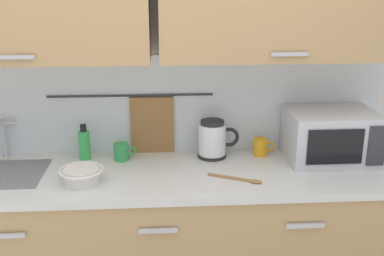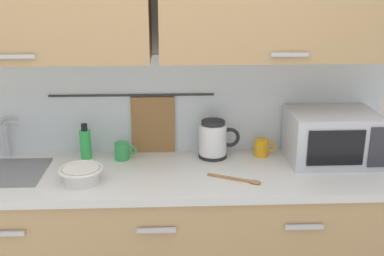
% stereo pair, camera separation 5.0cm
% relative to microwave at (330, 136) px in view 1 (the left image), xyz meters
% --- Properties ---
extents(counter_unit, '(2.53, 0.64, 0.90)m').
position_rel_microwave_xyz_m(counter_unit, '(-0.94, -0.11, -0.58)').
color(counter_unit, tan).
rests_on(counter_unit, ground).
extents(back_wall_assembly, '(3.70, 0.41, 2.50)m').
position_rel_microwave_xyz_m(back_wall_assembly, '(-0.93, 0.12, 0.49)').
color(back_wall_assembly, silver).
rests_on(back_wall_assembly, ground).
extents(sink_faucet, '(0.09, 0.17, 0.22)m').
position_rel_microwave_xyz_m(sink_faucet, '(-1.76, 0.12, 0.01)').
color(sink_faucet, '#B2B5BA').
rests_on(sink_faucet, counter_unit).
extents(microwave, '(0.46, 0.35, 0.27)m').
position_rel_microwave_xyz_m(microwave, '(0.00, 0.00, 0.00)').
color(microwave, silver).
rests_on(microwave, counter_unit).
extents(electric_kettle, '(0.23, 0.16, 0.21)m').
position_rel_microwave_xyz_m(electric_kettle, '(-0.62, 0.08, -0.03)').
color(electric_kettle, black).
rests_on(electric_kettle, counter_unit).
extents(dish_soap_bottle, '(0.06, 0.06, 0.20)m').
position_rel_microwave_xyz_m(dish_soap_bottle, '(-1.32, 0.09, -0.05)').
color(dish_soap_bottle, green).
rests_on(dish_soap_bottle, counter_unit).
extents(mug_near_sink, '(0.12, 0.08, 0.09)m').
position_rel_microwave_xyz_m(mug_near_sink, '(-1.12, 0.06, -0.09)').
color(mug_near_sink, green).
rests_on(mug_near_sink, counter_unit).
extents(mixing_bowl, '(0.21, 0.21, 0.08)m').
position_rel_microwave_xyz_m(mixing_bowl, '(-1.29, -0.23, -0.09)').
color(mixing_bowl, silver).
rests_on(mixing_bowl, counter_unit).
extents(mug_by_kettle, '(0.12, 0.08, 0.09)m').
position_rel_microwave_xyz_m(mug_by_kettle, '(-0.36, 0.08, -0.09)').
color(mug_by_kettle, orange).
rests_on(mug_by_kettle, counter_unit).
extents(wooden_spoon, '(0.26, 0.15, 0.01)m').
position_rel_microwave_xyz_m(wooden_spoon, '(-0.52, -0.24, -0.13)').
color(wooden_spoon, '#9E7042').
rests_on(wooden_spoon, counter_unit).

